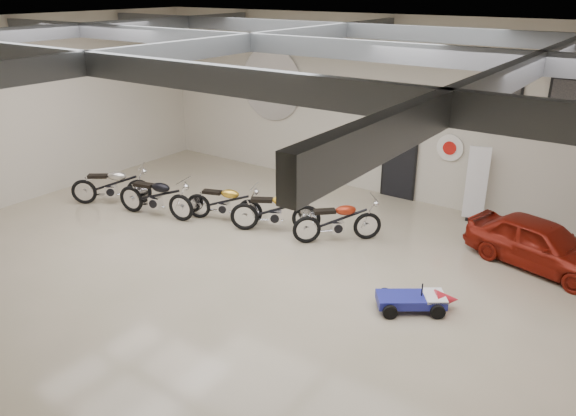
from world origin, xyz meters
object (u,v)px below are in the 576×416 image
Objects in this scene: motorcycle_yellow at (275,210)px; motorcycle_black at (155,196)px; motorcycle_silver at (111,184)px; motorcycle_red at (338,220)px; vintage_car at (540,244)px; banner_stand at (476,185)px; go_kart at (418,296)px; motorcycle_gold at (224,202)px.

motorcycle_black is at bearing 168.13° from motorcycle_yellow.
motorcycle_black is (1.69, 0.08, 0.02)m from motorcycle_silver.
motorcycle_red reaches higher than vintage_car.
banner_stand is 0.87× the size of motorcycle_black.
go_kart is at bearing -97.85° from banner_stand.
motorcycle_gold is (1.67, 0.81, -0.05)m from motorcycle_black.
motorcycle_red is 0.66× the size of vintage_car.
motorcycle_black is at bearing -33.40° from motorcycle_silver.
motorcycle_gold is 0.64× the size of vintage_car.
vintage_car is (4.23, 1.39, -0.01)m from motorcycle_red.
motorcycle_gold is (-5.26, -3.74, -0.44)m from banner_stand.
motorcycle_yellow is 6.05m from vintage_car.
vintage_car is (1.43, 3.15, 0.26)m from go_kart.
vintage_car is (5.78, 1.77, -0.03)m from motorcycle_yellow.
motorcycle_yellow reaches higher than motorcycle_silver.
motorcycle_black reaches higher than motorcycle_gold.
vintage_car is (2.00, -1.72, -0.43)m from banner_stand.
motorcycle_red is at bearing 112.31° from go_kart.
go_kart is 0.49× the size of vintage_car.
banner_stand is at bearing 61.04° from go_kart.
motorcycle_gold is at bearing 148.02° from motorcycle_red.
banner_stand is at bearing -7.91° from motorcycle_silver.
go_kart is (2.80, -1.76, -0.26)m from motorcycle_red.
motorcycle_yellow reaches higher than vintage_car.
motorcycle_silver is 1.04× the size of motorcycle_red.
motorcycle_gold is 7.53m from vintage_car.
motorcycle_yellow is at bearing -151.77° from banner_stand.
go_kart is at bearing -30.38° from motorcycle_gold.
banner_stand is 0.61× the size of vintage_car.
motorcycle_yellow reaches higher than go_kart.
motorcycle_gold reaches higher than go_kart.
motorcycle_yellow is at bearing 150.19° from motorcycle_red.
motorcycle_gold is 3.09m from motorcycle_red.
vintage_car is at bearing -13.27° from motorcycle_yellow.
banner_stand is at bearing 12.41° from motorcycle_yellow.
motorcycle_silver is at bearing 162.81° from motorcycle_yellow.
motorcycle_silver is at bearing 175.38° from motorcycle_gold.
motorcycle_yellow is at bearing 121.96° from vintage_car.
vintage_car is (7.25, 2.01, 0.01)m from motorcycle_gold.
motorcycle_silver is at bearing 170.59° from motorcycle_black.
motorcycle_gold is 0.97× the size of motorcycle_red.
motorcycle_silver is (-8.62, -4.62, -0.41)m from banner_stand.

